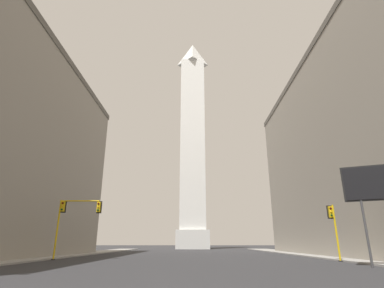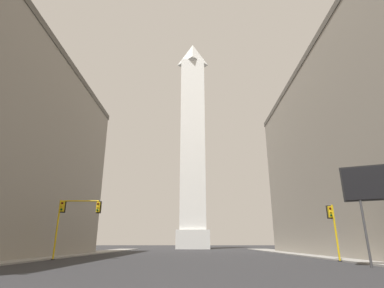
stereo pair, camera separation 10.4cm
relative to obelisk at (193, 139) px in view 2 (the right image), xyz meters
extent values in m
cube|color=gray|center=(-17.11, -55.68, -32.26)|extent=(5.00, 104.41, 0.15)
cube|color=gray|center=(17.11, -55.68, -32.26)|extent=(5.00, 104.41, 0.15)
cube|color=silver|center=(0.00, 0.00, -29.81)|extent=(9.26, 9.26, 5.04)
cube|color=white|center=(0.00, 0.00, -0.29)|extent=(7.41, 7.41, 54.00)
pyramid|color=white|center=(0.00, 0.00, 30.78)|extent=(7.41, 7.41, 8.15)
cylinder|color=yellow|center=(14.46, -57.46, -29.65)|extent=(0.18, 0.18, 5.36)
cylinder|color=#262626|center=(14.46, -57.46, -32.28)|extent=(0.40, 0.40, 0.10)
cube|color=yellow|center=(14.17, -57.46, -27.67)|extent=(0.37, 0.37, 1.10)
cube|color=black|center=(14.19, -57.28, -27.67)|extent=(0.58, 0.09, 1.32)
sphere|color=#410907|center=(14.15, -57.65, -27.33)|extent=(0.22, 0.22, 0.22)
sphere|color=yellow|center=(14.15, -57.65, -27.67)|extent=(0.22, 0.22, 0.22)
sphere|color=#073410|center=(14.15, -57.65, -28.01)|extent=(0.22, 0.22, 0.22)
cylinder|color=yellow|center=(-14.29, -54.95, -29.23)|extent=(0.18, 0.18, 6.21)
cylinder|color=#262626|center=(-14.29, -54.95, -32.28)|extent=(0.40, 0.40, 0.10)
cube|color=yellow|center=(-14.00, -54.95, -26.82)|extent=(0.35, 0.35, 1.10)
cube|color=black|center=(-14.00, -54.77, -26.82)|extent=(0.58, 0.04, 1.32)
sphere|color=#410907|center=(-14.01, -55.14, -26.48)|extent=(0.22, 0.22, 0.22)
sphere|color=yellow|center=(-14.01, -55.14, -26.82)|extent=(0.22, 0.22, 0.22)
sphere|color=#073410|center=(-14.01, -55.14, -27.16)|extent=(0.22, 0.22, 0.22)
cylinder|color=yellow|center=(-12.17, -54.95, -26.22)|extent=(4.24, 0.14, 0.14)
sphere|color=yellow|center=(-14.29, -54.95, -26.22)|extent=(0.18, 0.18, 0.18)
cube|color=yellow|center=(-10.05, -54.95, -26.89)|extent=(0.35, 0.35, 1.10)
cube|color=black|center=(-10.05, -54.77, -26.89)|extent=(0.58, 0.04, 1.32)
sphere|color=#410907|center=(-10.06, -55.14, -26.55)|extent=(0.22, 0.22, 0.22)
sphere|color=yellow|center=(-10.06, -55.14, -26.89)|extent=(0.22, 0.22, 0.22)
sphere|color=#073410|center=(-10.06, -55.14, -27.23)|extent=(0.22, 0.22, 0.22)
cylinder|color=#3F3F42|center=(13.34, -64.89, -29.90)|extent=(0.18, 0.18, 4.87)
camera|label=1|loc=(0.48, -88.26, -30.58)|focal=28.00mm
camera|label=2|loc=(0.59, -88.26, -30.58)|focal=28.00mm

